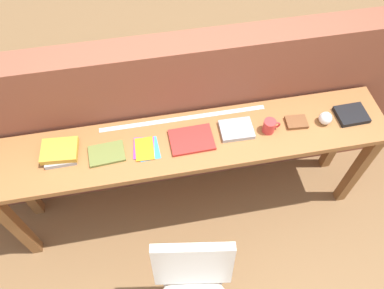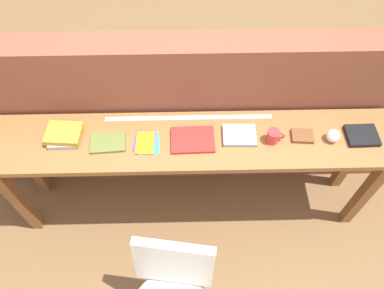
# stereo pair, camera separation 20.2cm
# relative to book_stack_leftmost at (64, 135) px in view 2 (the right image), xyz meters

# --- Properties ---
(ground_plane) EXTENTS (40.00, 40.00, 0.00)m
(ground_plane) POSITION_rel_book_stack_leftmost_xyz_m (0.77, -0.32, -0.91)
(ground_plane) COLOR brown
(brick_wall_back) EXTENTS (6.00, 0.20, 1.35)m
(brick_wall_back) POSITION_rel_book_stack_leftmost_xyz_m (0.77, 0.32, -0.24)
(brick_wall_back) COLOR brown
(brick_wall_back) RESTS_ON ground
(sideboard) EXTENTS (2.50, 0.44, 0.88)m
(sideboard) POSITION_rel_book_stack_leftmost_xyz_m (0.77, -0.02, -0.17)
(sideboard) COLOR #996033
(sideboard) RESTS_ON ground
(book_stack_leftmost) EXTENTS (0.22, 0.18, 0.06)m
(book_stack_leftmost) POSITION_rel_book_stack_leftmost_xyz_m (0.00, 0.00, 0.00)
(book_stack_leftmost) COLOR #9E9EA3
(book_stack_leftmost) RESTS_ON sideboard
(magazine_cycling) EXTENTS (0.22, 0.16, 0.02)m
(magazine_cycling) POSITION_rel_book_stack_leftmost_xyz_m (0.27, -0.04, -0.03)
(magazine_cycling) COLOR olive
(magazine_cycling) RESTS_ON sideboard
(pamphlet_pile_colourful) EXTENTS (0.16, 0.18, 0.01)m
(pamphlet_pile_colourful) POSITION_rel_book_stack_leftmost_xyz_m (0.50, -0.04, -0.03)
(pamphlet_pile_colourful) COLOR #3399D8
(pamphlet_pile_colourful) RESTS_ON sideboard
(book_open_centre) EXTENTS (0.27, 0.20, 0.02)m
(book_open_centre) POSITION_rel_book_stack_leftmost_xyz_m (0.78, -0.03, -0.02)
(book_open_centre) COLOR red
(book_open_centre) RESTS_ON sideboard
(book_grey_hardcover) EXTENTS (0.21, 0.16, 0.03)m
(book_grey_hardcover) POSITION_rel_book_stack_leftmost_xyz_m (1.06, -0.01, -0.02)
(book_grey_hardcover) COLOR #9E9EA3
(book_grey_hardcover) RESTS_ON sideboard
(mug) EXTENTS (0.11, 0.08, 0.09)m
(mug) POSITION_rel_book_stack_leftmost_xyz_m (1.26, -0.04, 0.01)
(mug) COLOR red
(mug) RESTS_ON sideboard
(leather_journal_brown) EXTENTS (0.14, 0.11, 0.02)m
(leather_journal_brown) POSITION_rel_book_stack_leftmost_xyz_m (1.45, -0.02, -0.02)
(leather_journal_brown) COLOR brown
(leather_journal_brown) RESTS_ON sideboard
(sports_ball_small) EXTENTS (0.08, 0.08, 0.08)m
(sports_ball_small) POSITION_rel_book_stack_leftmost_xyz_m (1.62, -0.04, 0.01)
(sports_ball_small) COLOR silver
(sports_ball_small) RESTS_ON sideboard
(book_repair_rightmost) EXTENTS (0.19, 0.16, 0.03)m
(book_repair_rightmost) POSITION_rel_book_stack_leftmost_xyz_m (1.81, -0.03, -0.02)
(book_repair_rightmost) COLOR black
(book_repair_rightmost) RESTS_ON sideboard
(ruler_metal_back_edge) EXTENTS (1.06, 0.03, 0.00)m
(ruler_metal_back_edge) POSITION_rel_book_stack_leftmost_xyz_m (0.76, 0.15, -0.03)
(ruler_metal_back_edge) COLOR silver
(ruler_metal_back_edge) RESTS_ON sideboard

